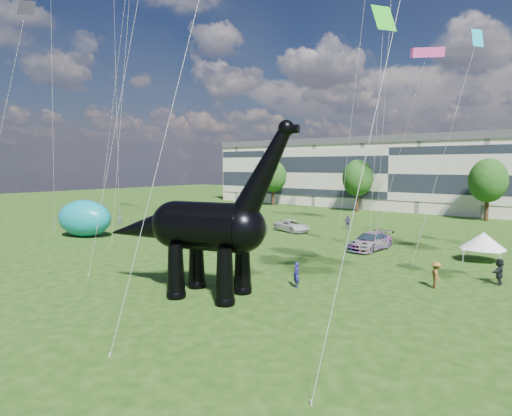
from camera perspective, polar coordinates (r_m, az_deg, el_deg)
The scene contains 14 objects.
ground at distance 26.59m, azimuth -14.64°, elevation -11.87°, with size 220.00×220.00×0.00m, color #16330C.
terrace_row at distance 82.06m, azimuth 18.66°, elevation 4.06°, with size 78.00×11.00×12.00m, color beige.
tree_far_left at distance 84.67m, azimuth 2.32°, elevation 4.59°, with size 5.20×5.20×9.44m.
tree_mid_left at distance 75.32m, azimuth 13.41°, elevation 4.30°, with size 5.20×5.20×9.44m.
tree_mid_right at distance 69.08m, azimuth 28.57°, elevation 3.65°, with size 5.20×5.20×9.44m.
dinosaur_sculpture at distance 26.29m, azimuth -7.37°, elevation -2.77°, with size 13.20×5.55×10.84m.
car_silver at distance 47.81m, azimuth -0.59°, elevation -2.88°, with size 1.89×4.70×1.60m, color #BCBDC1.
car_grey at distance 48.61m, azimuth -6.55°, elevation -2.79°, with size 1.67×4.80×1.58m, color slate.
car_white at distance 51.57m, azimuth 4.79°, elevation -2.38°, with size 2.34×5.08×1.41m, color silver.
car_dark at distance 41.73m, azimuth 15.00°, elevation -4.31°, with size 2.32×5.70×1.65m, color #595960.
gazebo_near at distance 40.15m, azimuth 28.03°, elevation -3.89°, with size 3.82×3.82×2.44m.
gazebo_left at distance 57.82m, azimuth -3.36°, elevation -0.34°, with size 3.98×3.98×2.64m.
inflatable_teal at distance 51.37m, azimuth -21.90°, elevation -1.28°, with size 6.58×4.11×4.11m, color #0B7D8B.
visitors at distance 39.88m, azimuth 4.95°, elevation -4.53°, with size 49.35×26.86×1.85m.
Camera 1 is at (20.52, -14.92, 7.95)m, focal length 30.00 mm.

